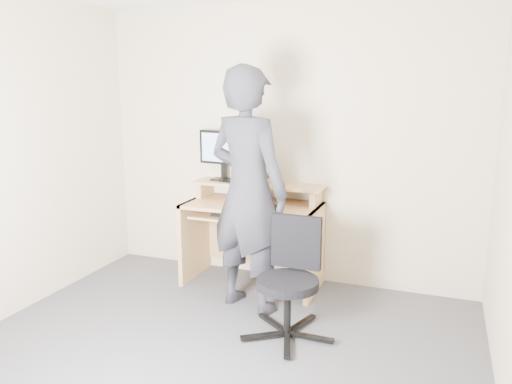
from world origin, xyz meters
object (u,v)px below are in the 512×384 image
Objects in this scene: monitor at (223,151)px; office_chair at (291,274)px; person at (248,191)px; desk at (255,224)px.

monitor is 1.54m from office_chair.
office_chair is at bearing -37.52° from monitor.
office_chair is at bearing 161.17° from person.
office_chair is 0.43× the size of person.
desk reaches higher than office_chair.
person is at bearing -75.49° from desk.
desk is 1.05m from office_chair.
person reaches higher than monitor.
monitor is (-0.36, 0.09, 0.64)m from desk.
desk is 0.62× the size of person.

